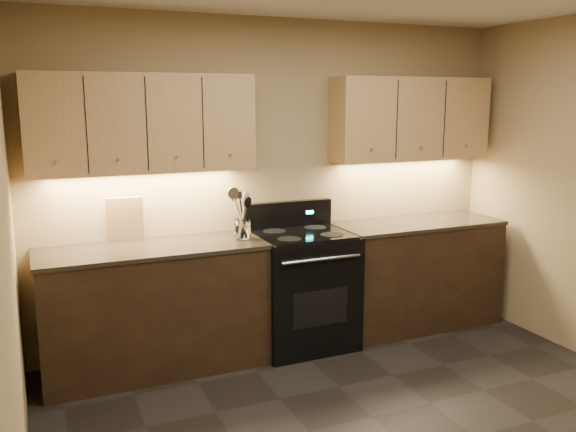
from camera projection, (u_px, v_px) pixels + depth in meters
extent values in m
cube|color=#9F855D|center=(277.00, 182.00, 5.00)|extent=(4.00, 0.04, 2.60)
cube|color=#9F855D|center=(4.00, 272.00, 2.41)|extent=(0.04, 4.00, 2.60)
cube|color=black|center=(155.00, 310.00, 4.46)|extent=(1.60, 0.60, 0.90)
cube|color=#3A2E25|center=(152.00, 249.00, 4.37)|extent=(1.62, 0.62, 0.03)
cube|color=black|center=(415.00, 275.00, 5.35)|extent=(1.44, 0.60, 0.90)
cube|color=#3A2E25|center=(417.00, 223.00, 5.26)|extent=(1.46, 0.62, 0.03)
cube|color=black|center=(302.00, 290.00, 4.90)|extent=(0.76, 0.65, 0.92)
cube|color=black|center=(303.00, 234.00, 4.81)|extent=(0.70, 0.60, 0.01)
cube|color=black|center=(288.00, 214.00, 5.04)|extent=(0.76, 0.07, 0.22)
cube|color=#19E5F2|center=(310.00, 212.00, 5.08)|extent=(0.06, 0.00, 0.03)
cylinder|color=silver|center=(322.00, 259.00, 4.52)|extent=(0.65, 0.02, 0.02)
cube|color=black|center=(320.00, 308.00, 4.61)|extent=(0.46, 0.00, 0.28)
cylinder|color=black|center=(289.00, 239.00, 4.60)|extent=(0.18, 0.18, 0.00)
cylinder|color=black|center=(332.00, 235.00, 4.74)|extent=(0.18, 0.18, 0.00)
cylinder|color=black|center=(274.00, 231.00, 4.87)|extent=(0.18, 0.18, 0.00)
cylinder|color=black|center=(315.00, 227.00, 5.01)|extent=(0.18, 0.18, 0.00)
cube|color=tan|center=(143.00, 123.00, 4.34)|extent=(1.60, 0.30, 0.70)
cube|color=tan|center=(411.00, 119.00, 5.23)|extent=(1.44, 0.30, 0.70)
cube|color=#B2B5BA|center=(116.00, 216.00, 4.52)|extent=(0.08, 0.01, 0.12)
cylinder|color=white|center=(242.00, 229.00, 4.60)|extent=(0.15, 0.15, 0.15)
cylinder|color=white|center=(243.00, 238.00, 4.61)|extent=(0.12, 0.12, 0.02)
cube|color=tan|center=(125.00, 219.00, 4.51)|extent=(0.28, 0.11, 0.34)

